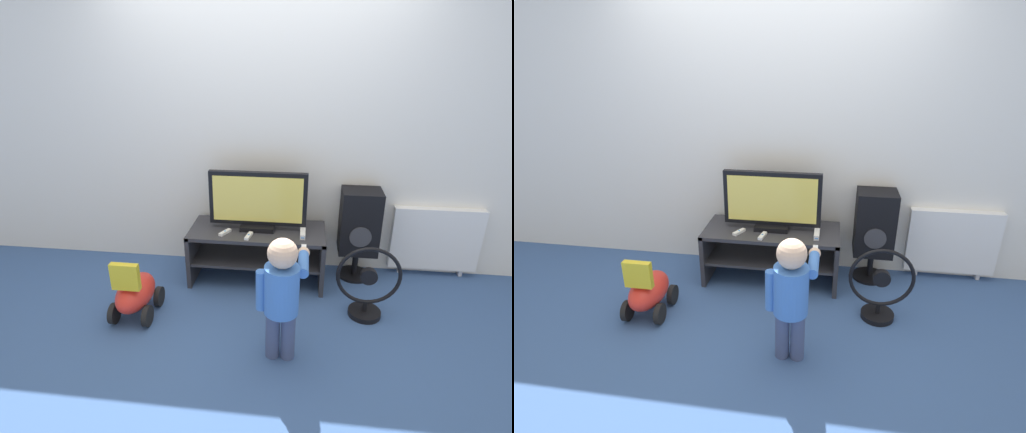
# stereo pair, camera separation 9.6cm
# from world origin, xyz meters

# --- Properties ---
(ground_plane) EXTENTS (16.00, 16.00, 0.00)m
(ground_plane) POSITION_xyz_m (0.00, 0.00, 0.00)
(ground_plane) COLOR #38568C
(wall_back) EXTENTS (10.00, 0.06, 2.60)m
(wall_back) POSITION_xyz_m (0.00, 0.58, 1.30)
(wall_back) COLOR silver
(wall_back) RESTS_ON ground_plane
(tv_stand) EXTENTS (1.14, 0.50, 0.47)m
(tv_stand) POSITION_xyz_m (0.00, 0.25, 0.31)
(tv_stand) COLOR #2D2D33
(tv_stand) RESTS_ON ground_plane
(television) EXTENTS (0.81, 0.20, 0.50)m
(television) POSITION_xyz_m (0.00, 0.27, 0.71)
(television) COLOR black
(television) RESTS_ON tv_stand
(game_console) EXTENTS (0.04, 0.18, 0.04)m
(game_console) POSITION_xyz_m (0.38, 0.18, 0.49)
(game_console) COLOR white
(game_console) RESTS_ON tv_stand
(remote_primary) EXTENTS (0.09, 0.13, 0.03)m
(remote_primary) POSITION_xyz_m (-0.26, 0.13, 0.48)
(remote_primary) COLOR white
(remote_primary) RESTS_ON tv_stand
(remote_secondary) EXTENTS (0.06, 0.13, 0.03)m
(remote_secondary) POSITION_xyz_m (-0.05, 0.09, 0.48)
(remote_secondary) COLOR white
(remote_secondary) RESTS_ON tv_stand
(child) EXTENTS (0.33, 0.48, 0.86)m
(child) POSITION_xyz_m (0.27, -0.70, 0.51)
(child) COLOR #3F4C72
(child) RESTS_ON ground_plane
(speaker_tower) EXTENTS (0.33, 0.29, 0.81)m
(speaker_tower) POSITION_xyz_m (0.86, 0.39, 0.51)
(speaker_tower) COLOR black
(speaker_tower) RESTS_ON ground_plane
(floor_fan) EXTENTS (0.48, 0.25, 0.58)m
(floor_fan) POSITION_xyz_m (0.87, -0.19, 0.26)
(floor_fan) COLOR black
(floor_fan) RESTS_ON ground_plane
(ride_on_toy) EXTENTS (0.29, 0.46, 0.50)m
(ride_on_toy) POSITION_xyz_m (-0.85, -0.39, 0.19)
(ride_on_toy) COLOR red
(ride_on_toy) RESTS_ON ground_plane
(radiator) EXTENTS (0.75, 0.08, 0.63)m
(radiator) POSITION_xyz_m (1.53, 0.51, 0.34)
(radiator) COLOR white
(radiator) RESTS_ON ground_plane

